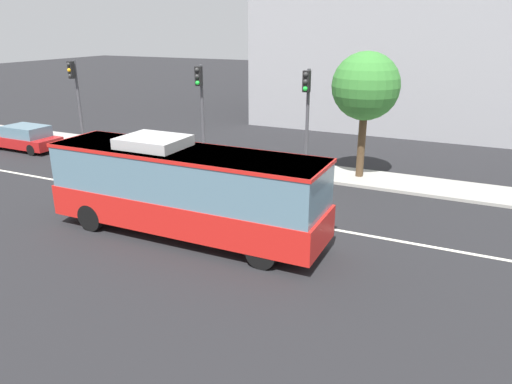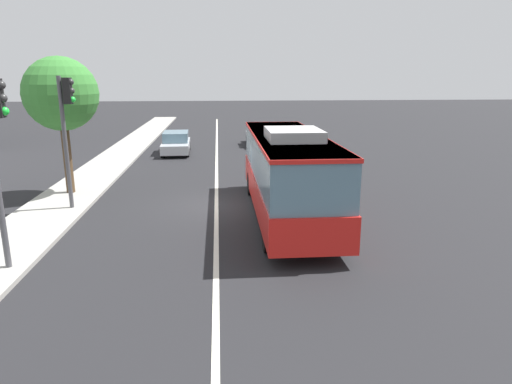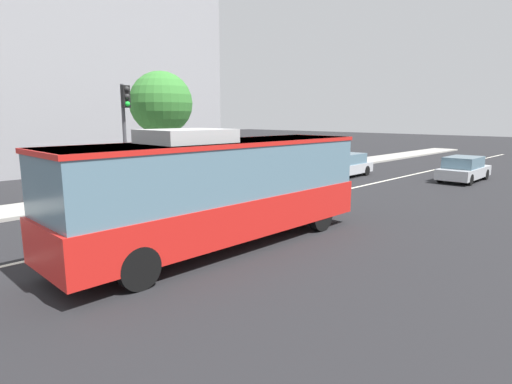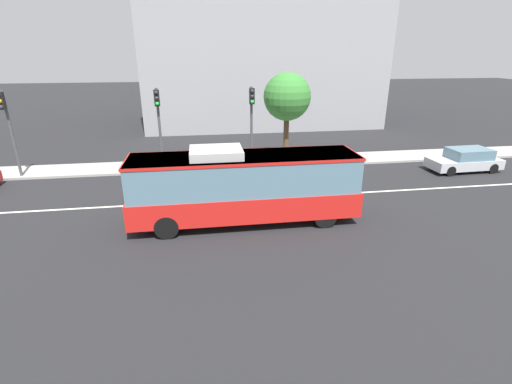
{
  "view_description": "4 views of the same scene",
  "coord_description": "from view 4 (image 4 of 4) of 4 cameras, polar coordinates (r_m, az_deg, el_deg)",
  "views": [
    {
      "loc": [
        6.92,
        -15.65,
        7.07
      ],
      "look_at": [
        0.14,
        -1.2,
        1.46
      ],
      "focal_mm": 33.32,
      "sensor_mm": 36.0,
      "label": 1
    },
    {
      "loc": [
        -18.11,
        -0.14,
        5.2
      ],
      "look_at": [
        -1.91,
        -1.49,
        1.0
      ],
      "focal_mm": 31.71,
      "sensor_mm": 36.0,
      "label": 2
    },
    {
      "loc": [
        -9.65,
        -11.75,
        3.79
      ],
      "look_at": [
        0.79,
        -1.44,
        1.12
      ],
      "focal_mm": 29.19,
      "sensor_mm": 36.0,
      "label": 3
    },
    {
      "loc": [
        -3.68,
        -17.94,
        7.32
      ],
      "look_at": [
        -1.22,
        -1.71,
        1.04
      ],
      "focal_mm": 26.08,
      "sensor_mm": 36.0,
      "label": 4
    }
  ],
  "objects": [
    {
      "name": "sidewalk_kerb",
      "position": [
        25.68,
        -0.03,
        4.55
      ],
      "size": [
        80.0,
        2.65,
        0.14
      ],
      "primitive_type": "cube",
      "color": "#9E9B93",
      "rests_on": "ground_plane"
    },
    {
      "name": "traffic_light_far_corner",
      "position": [
        26.05,
        -33.87,
        9.17
      ],
      "size": [
        0.33,
        0.62,
        5.2
      ],
      "rotation": [
        0.0,
        0.0,
        -1.61
      ],
      "color": "#47474C",
      "rests_on": "ground_plane"
    },
    {
      "name": "office_block_background",
      "position": [
        41.99,
        0.35,
        22.56
      ],
      "size": [
        23.03,
        14.71,
        17.0
      ],
      "rotation": [
        0.0,
        0.0,
        0.0
      ],
      "color": "#939399",
      "rests_on": "ground_plane"
    },
    {
      "name": "sedan_silver_ahead",
      "position": [
        27.43,
        29.45,
        4.3
      ],
      "size": [
        4.55,
        1.94,
        1.46
      ],
      "rotation": [
        0.0,
        0.0,
        3.17
      ],
      "color": "#B7BABF",
      "rests_on": "ground_plane"
    },
    {
      "name": "transit_bus",
      "position": [
        16.33,
        -1.83,
        1.22
      ],
      "size": [
        10.01,
        2.53,
        3.46
      ],
      "rotation": [
        0.0,
        0.0,
        0.0
      ],
      "color": "red",
      "rests_on": "ground_plane"
    },
    {
      "name": "lane_centre_line",
      "position": [
        19.72,
        2.76,
        -0.85
      ],
      "size": [
        76.0,
        0.16,
        0.01
      ],
      "primitive_type": "cube",
      "color": "silver",
      "rests_on": "ground_plane"
    },
    {
      "name": "street_tree_kerbside_left",
      "position": [
        25.27,
        4.8,
        14.27
      ],
      "size": [
        3.12,
        3.12,
        6.01
      ],
      "color": "#4C3823",
      "rests_on": "ground_plane"
    },
    {
      "name": "ground_plane",
      "position": [
        19.72,
        2.76,
        -0.87
      ],
      "size": [
        160.0,
        160.0,
        0.0
      ],
      "primitive_type": "plane",
      "color": "black"
    },
    {
      "name": "traffic_light_near_corner",
      "position": [
        23.85,
        -14.73,
        11.22
      ],
      "size": [
        0.34,
        0.62,
        5.2
      ],
      "rotation": [
        0.0,
        0.0,
        -1.5
      ],
      "color": "#47474C",
      "rests_on": "ground_plane"
    },
    {
      "name": "traffic_light_mid_block",
      "position": [
        24.01,
        -0.66,
        11.94
      ],
      "size": [
        0.32,
        0.62,
        5.2
      ],
      "rotation": [
        0.0,
        0.0,
        -1.58
      ],
      "color": "#47474C",
      "rests_on": "ground_plane"
    }
  ]
}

